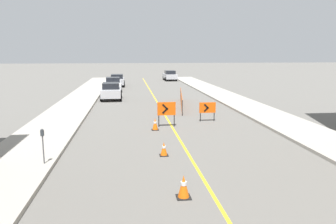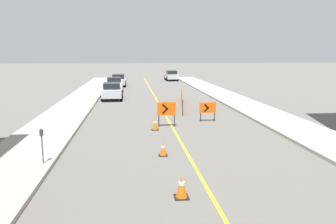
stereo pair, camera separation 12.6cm
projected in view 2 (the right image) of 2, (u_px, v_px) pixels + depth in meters
The scene contains 14 objects.
lane_stripe at pixel (160, 106), 27.39m from camera, with size 0.12×61.99×0.01m.
sidewalk_left at pixel (74, 106), 26.58m from camera, with size 3.20×61.99×0.16m.
sidewalk_right at pixel (242, 103), 28.17m from camera, with size 3.20×61.99×0.16m.
traffic_cone_third at pixel (182, 187), 9.94m from camera, with size 0.44×0.44×0.72m.
traffic_cone_fourth at pixel (163, 149), 14.04m from camera, with size 0.38×0.38×0.60m.
traffic_cone_fifth at pixel (155, 124), 18.74m from camera, with size 0.41×0.41×0.70m.
arrow_barricade_primary at pixel (167, 110), 19.45m from camera, with size 1.09×0.10×1.49m.
arrow_barricade_secondary at pixel (208, 108), 21.02m from camera, with size 1.07×0.09×1.24m.
safety_mesh_fence at pixel (182, 100), 27.01m from camera, with size 1.25×8.31×1.13m.
parked_car_curb_near at pixel (112, 91), 31.19m from camera, with size 1.94×4.33×1.59m.
parked_car_curb_mid at pixel (114, 84), 38.22m from camera, with size 2.01×4.38×1.59m.
parked_car_curb_far at pixel (119, 80), 43.53m from camera, with size 1.93×4.31×1.59m.
parked_car_opposite_side at pixel (171, 75), 52.70m from camera, with size 1.98×4.37×1.59m.
parking_meter_near_curb at pixel (42, 139), 12.46m from camera, with size 0.12×0.11×1.37m.
Camera 2 is at (-2.41, 4.05, 4.35)m, focal length 35.00 mm.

